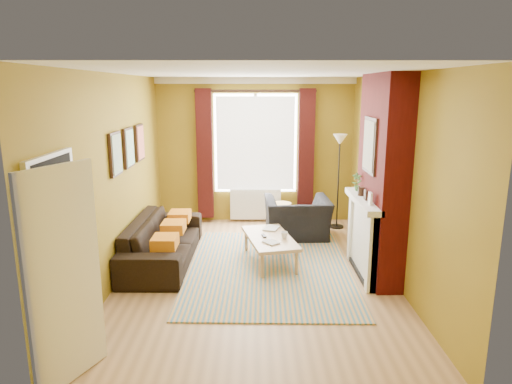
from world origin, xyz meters
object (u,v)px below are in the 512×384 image
Objects in this scene: armchair at (297,218)px; wicker_stool at (282,215)px; sofa at (163,240)px; floor_lamp at (339,155)px; coffee_table at (270,239)px.

armchair reaches higher than wicker_stool.
floor_lamp reaches higher than sofa.
sofa is 2.62m from wicker_stool.
floor_lamp is (0.81, 0.61, 1.05)m from armchair.
sofa is 1.63m from coffee_table.
floor_lamp is at bearing 40.58° from coffee_table.
armchair reaches higher than sofa.
coffee_table is at bearing -91.93° from sofa.
wicker_stool is at bearing 176.19° from floor_lamp.
armchair is 0.73m from wicker_stool.
wicker_stool is (-0.24, 0.68, -0.13)m from armchair.
armchair is at bearing 53.32° from coffee_table.
coffee_table is 2.92× the size of wicker_stool.
sofa is 1.28× the size of floor_lamp.
wicker_stool is 1.57m from floor_lamp.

